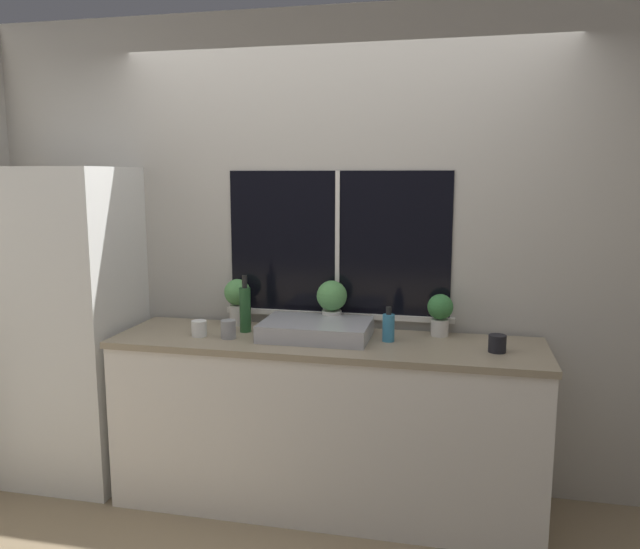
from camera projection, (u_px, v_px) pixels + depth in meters
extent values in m
plane|color=#937F60|center=(313.00, 532.00, 3.16)|extent=(14.00, 14.00, 0.00)
cube|color=#BCB7AD|center=(339.00, 253.00, 3.58)|extent=(8.00, 0.06, 2.70)
cube|color=black|center=(338.00, 243.00, 3.54)|extent=(1.27, 0.01, 0.81)
cube|color=silver|center=(337.00, 243.00, 3.53)|extent=(0.02, 0.01, 0.81)
cube|color=silver|center=(337.00, 315.00, 3.60)|extent=(1.33, 0.04, 0.03)
cube|color=#BCB7AD|center=(90.00, 232.00, 4.85)|extent=(0.06, 7.00, 2.70)
cube|color=white|center=(325.00, 426.00, 3.37)|extent=(2.26, 0.59, 0.89)
cube|color=gray|center=(325.00, 343.00, 3.30)|extent=(2.28, 0.61, 0.03)
cube|color=silver|center=(74.00, 325.00, 3.67)|extent=(0.67, 0.64, 1.84)
cube|color=#ADADB2|center=(316.00, 329.00, 3.34)|extent=(0.57, 0.39, 0.09)
cylinder|color=#B7B7BC|center=(325.00, 325.00, 3.56)|extent=(0.04, 0.04, 0.03)
cylinder|color=#B7B7BC|center=(325.00, 303.00, 3.54)|extent=(0.02, 0.02, 0.22)
cylinder|color=silver|center=(238.00, 315.00, 3.63)|extent=(0.09, 0.09, 0.12)
sphere|color=#569951|center=(237.00, 292.00, 3.60)|extent=(0.15, 0.15, 0.15)
cylinder|color=silver|center=(332.00, 320.00, 3.51)|extent=(0.11, 0.11, 0.11)
sphere|color=#569951|center=(332.00, 296.00, 3.48)|extent=(0.17, 0.17, 0.17)
cylinder|color=silver|center=(440.00, 328.00, 3.38)|extent=(0.10, 0.10, 0.09)
sphere|color=#387A3D|center=(440.00, 307.00, 3.36)|extent=(0.14, 0.14, 0.14)
cylinder|color=teal|center=(388.00, 328.00, 3.26)|extent=(0.06, 0.06, 0.14)
cylinder|color=black|center=(389.00, 311.00, 3.25)|extent=(0.03, 0.03, 0.04)
cylinder|color=#235128|center=(245.00, 310.00, 3.45)|extent=(0.06, 0.06, 0.25)
cylinder|color=black|center=(245.00, 282.00, 3.43)|extent=(0.03, 0.03, 0.07)
cylinder|color=black|center=(497.00, 344.00, 3.07)|extent=(0.09, 0.09, 0.09)
cylinder|color=gray|center=(228.00, 329.00, 3.32)|extent=(0.08, 0.08, 0.10)
cylinder|color=white|center=(199.00, 328.00, 3.37)|extent=(0.08, 0.08, 0.09)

